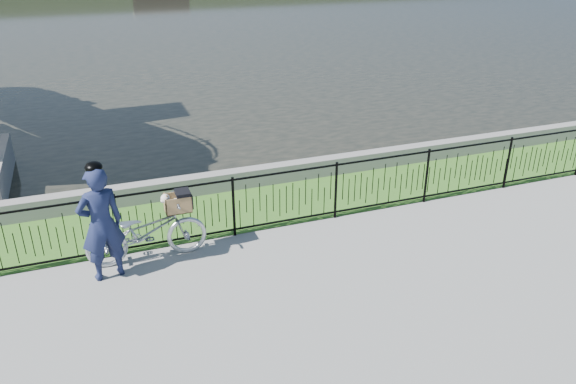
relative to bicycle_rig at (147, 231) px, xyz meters
name	(u,v)px	position (x,y,z in m)	size (l,w,h in m)	color
ground	(320,270)	(2.56, -1.32, -0.53)	(120.00, 120.00, 0.00)	gray
grass_strip	(269,204)	(2.56, 1.28, -0.53)	(60.00, 2.00, 0.01)	#376720
water	(124,14)	(2.56, 31.68, -0.53)	(120.00, 120.00, 0.00)	black
quay_wall	(255,177)	(2.56, 2.28, -0.33)	(60.00, 0.30, 0.40)	gray
fence	(286,198)	(2.56, 0.28, 0.04)	(14.00, 0.06, 1.15)	black
bicycle_rig	(147,231)	(0.00, 0.00, 0.00)	(1.99, 0.69, 1.18)	#B1B7BE
cyclist	(101,223)	(-0.69, -0.31, 0.43)	(0.78, 0.60, 1.96)	#171E3F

